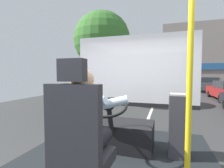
# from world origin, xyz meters

# --- Properties ---
(ground) EXTENTS (18.00, 44.00, 0.06)m
(ground) POSITION_xyz_m (0.00, 8.80, -0.02)
(ground) COLOR #383838
(driver_seat) EXTENTS (0.48, 0.48, 1.26)m
(driver_seat) POSITION_xyz_m (-0.08, -0.57, 1.13)
(driver_seat) COLOR black
(driver_seat) RESTS_ON bus_floor
(bus_driver) EXTENTS (0.74, 0.53, 0.79)m
(bus_driver) POSITION_xyz_m (-0.08, -0.45, 1.31)
(bus_driver) COLOR black
(bus_driver) RESTS_ON driver_seat
(steering_console) EXTENTS (1.10, 0.95, 0.82)m
(steering_console) POSITION_xyz_m (-0.08, 0.63, 0.83)
(steering_console) COLOR black
(steering_console) RESTS_ON bus_floor
(handrail_pole) EXTENTS (0.04, 0.04, 2.26)m
(handrail_pole) POSITION_xyz_m (0.80, -0.44, 1.73)
(handrail_pole) COLOR yellow
(handrail_pole) RESTS_ON bus_floor
(fare_box) EXTENTS (0.24, 0.26, 0.88)m
(fare_box) POSITION_xyz_m (0.80, 0.60, 1.04)
(fare_box) COLOR #333338
(fare_box) RESTS_ON bus_floor
(windshield_panel) EXTENTS (2.50, 0.08, 1.48)m
(windshield_panel) POSITION_xyz_m (0.00, 1.62, 1.65)
(windshield_panel) COLOR silver
(street_tree) EXTENTS (3.20, 3.20, 5.30)m
(street_tree) POSITION_xyz_m (-2.88, 7.23, 3.68)
(street_tree) COLOR #4C3828
(street_tree) RESTS_ON ground
(shop_building) EXTENTS (9.97, 5.93, 6.68)m
(shop_building) POSITION_xyz_m (5.25, 18.67, 3.34)
(shop_building) COLOR gray
(shop_building) RESTS_ON ground
(parked_car_charcoal) EXTENTS (1.85, 4.43, 1.44)m
(parked_car_charcoal) POSITION_xyz_m (4.55, 17.16, 0.74)
(parked_car_charcoal) COLOR #474C51
(parked_car_charcoal) RESTS_ON ground
(parked_car_blue) EXTENTS (1.96, 3.83, 1.30)m
(parked_car_blue) POSITION_xyz_m (4.24, 21.63, 0.67)
(parked_car_blue) COLOR navy
(parked_car_blue) RESTS_ON ground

